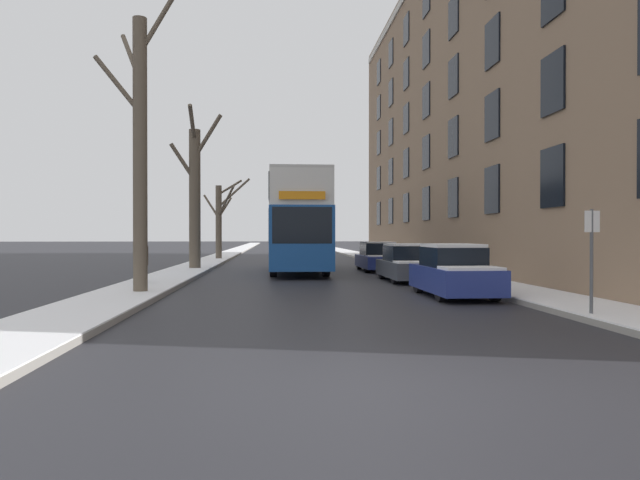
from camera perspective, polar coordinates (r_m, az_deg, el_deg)
ground_plane at (r=6.86m, az=8.67°, el=-14.37°), size 320.00×320.00×0.00m
sidewalk_left at (r=59.62m, az=-8.60°, el=-1.15°), size 2.11×130.00×0.16m
sidewalk_right at (r=59.91m, az=2.34°, el=-1.14°), size 2.11×130.00×0.16m
terrace_facade_right at (r=31.64m, az=19.88°, el=13.15°), size 9.10×42.82×17.43m
bare_tree_left_0 at (r=17.35m, az=-17.52°, el=9.06°), size 2.97×2.06×9.77m
bare_tree_left_1 at (r=28.81m, az=-12.40°, el=4.63°), size 2.63×3.41×7.88m
bare_tree_left_2 at (r=40.20m, az=-9.95°, el=2.21°), size 3.40×3.84×5.73m
double_decker_bus at (r=27.40m, az=-2.34°, el=2.14°), size 2.62×10.65×4.52m
parked_car_0 at (r=16.74m, az=13.25°, el=-3.19°), size 1.68×3.92×1.51m
parked_car_1 at (r=22.12m, az=8.81°, el=-2.38°), size 1.79×4.14×1.44m
parked_car_2 at (r=28.33m, az=5.83°, el=-1.76°), size 1.74×4.18×1.44m
pedestrian_left_sidewalk at (r=20.12m, az=-17.29°, el=-2.03°), size 0.35×0.35×1.61m
street_sign_post at (r=12.89m, az=25.52°, el=-1.49°), size 0.32×0.07×2.29m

